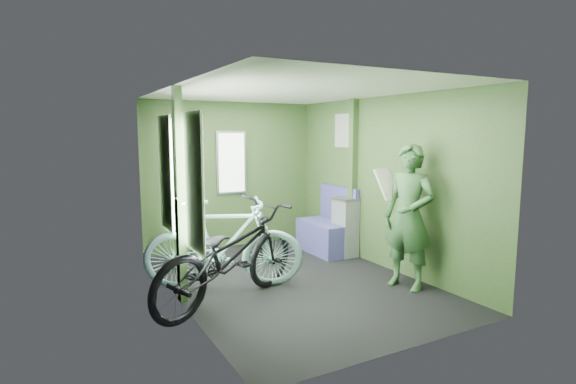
# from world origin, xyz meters

# --- Properties ---
(room) EXTENTS (4.00, 4.02, 2.31)m
(room) POSITION_xyz_m (-0.04, 0.04, 1.44)
(room) COLOR black
(room) RESTS_ON ground
(bicycle_black) EXTENTS (2.20, 1.61, 1.14)m
(bicycle_black) POSITION_xyz_m (-0.94, -0.34, 0.00)
(bicycle_black) COLOR black
(bicycle_black) RESTS_ON ground
(bicycle_mint) EXTENTS (1.98, 1.37, 1.18)m
(bicycle_mint) POSITION_xyz_m (-0.84, 0.11, 0.00)
(bicycle_mint) COLOR #8CC9C2
(bicycle_mint) RESTS_ON ground
(passenger) EXTENTS (0.58, 0.79, 1.70)m
(passenger) POSITION_xyz_m (1.09, -0.84, 0.85)
(passenger) COLOR #345C32
(passenger) RESTS_ON ground
(waste_box) EXTENTS (0.26, 0.36, 0.87)m
(waste_box) POSITION_xyz_m (1.26, 0.64, 0.44)
(waste_box) COLOR slate
(waste_box) RESTS_ON ground
(bench_seat) EXTENTS (0.54, 0.96, 1.00)m
(bench_seat) POSITION_xyz_m (1.15, 0.95, 0.30)
(bench_seat) COLOR navy
(bench_seat) RESTS_ON ground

